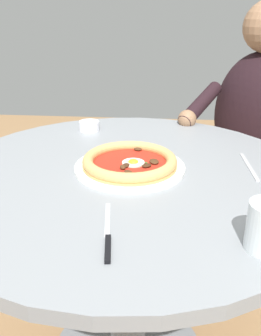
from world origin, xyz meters
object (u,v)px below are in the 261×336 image
(dining_table, at_px, (127,220))
(diner_person, at_px, (249,159))
(steak_knife, at_px, (107,238))
(pizza_on_plate, at_px, (130,163))
(ramekin_capers, at_px, (89,125))
(fork_utensil, at_px, (249,166))

(dining_table, relative_size, diner_person, 0.89)
(steak_knife, bearing_deg, pizza_on_plate, 87.66)
(pizza_on_plate, height_order, diner_person, diner_person)
(pizza_on_plate, xyz_separation_m, diner_person, (0.47, 0.59, -0.22))
(dining_table, bearing_deg, diner_person, 51.53)
(pizza_on_plate, height_order, ramekin_capers, pizza_on_plate)
(dining_table, xyz_separation_m, steak_knife, (-0.01, -0.33, 0.16))
(pizza_on_plate, distance_m, ramekin_capers, 0.37)
(pizza_on_plate, distance_m, fork_utensil, 0.33)
(dining_table, xyz_separation_m, ramekin_capers, (-0.17, 0.33, 0.18))
(steak_knife, xyz_separation_m, ramekin_capers, (-0.16, 0.66, 0.02))
(steak_knife, height_order, diner_person, diner_person)
(dining_table, bearing_deg, fork_utensil, 8.51)
(dining_table, height_order, ramekin_capers, ramekin_capers)
(pizza_on_plate, bearing_deg, steak_knife, -92.34)
(dining_table, bearing_deg, pizza_on_plate, 49.75)
(dining_table, distance_m, ramekin_capers, 0.42)
(diner_person, bearing_deg, pizza_on_plate, -128.45)
(ramekin_capers, bearing_deg, diner_person, 22.49)
(fork_utensil, bearing_deg, ramekin_capers, 150.77)
(ramekin_capers, height_order, fork_utensil, ramekin_capers)
(ramekin_capers, xyz_separation_m, diner_person, (0.65, 0.27, -0.22))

